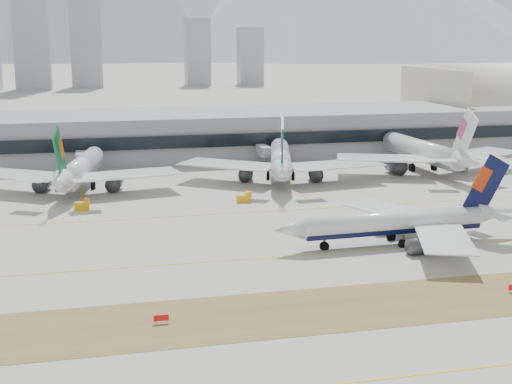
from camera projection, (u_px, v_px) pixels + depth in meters
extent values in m
plane|color=#A09D96|center=(227.00, 252.00, 136.49)|extent=(3000.00, 3000.00, 0.00)
cube|color=brown|center=(267.00, 314.00, 106.04)|extent=(360.00, 18.00, 0.06)
cube|color=yellow|center=(232.00, 260.00, 131.73)|extent=(360.00, 0.45, 0.04)
cube|color=yellow|center=(203.00, 215.00, 165.03)|extent=(360.00, 0.45, 0.04)
cylinder|color=white|center=(393.00, 222.00, 140.81)|extent=(37.91, 5.56, 4.13)
cube|color=black|center=(393.00, 228.00, 141.06)|extent=(37.13, 4.91, 1.86)
cone|color=white|center=(288.00, 230.00, 135.21)|extent=(5.92, 4.35, 4.13)
cone|color=white|center=(495.00, 212.00, 146.65)|extent=(8.54, 4.44, 4.13)
cube|color=white|center=(390.00, 210.00, 152.99)|extent=(16.85, 22.40, 0.25)
cube|color=white|center=(474.00, 205.00, 151.23)|extent=(5.44, 6.69, 0.17)
cylinder|color=#3F4247|center=(388.00, 226.00, 149.34)|extent=(6.41, 3.33, 3.10)
cube|color=#3F4247|center=(388.00, 220.00, 149.07)|extent=(2.63, 0.41, 1.45)
cube|color=white|center=(444.00, 239.00, 131.41)|extent=(15.69, 22.32, 0.25)
cube|color=white|center=(504.00, 217.00, 141.11)|extent=(5.11, 6.57, 0.17)
cylinder|color=#3F4247|center=(423.00, 246.00, 134.95)|extent=(6.41, 3.33, 3.10)
cube|color=#3F4247|center=(424.00, 240.00, 134.68)|extent=(2.63, 0.41, 1.45)
cube|color=#090E39|center=(486.00, 185.00, 144.74)|extent=(10.21, 0.76, 12.94)
cube|color=red|center=(482.00, 179.00, 144.17)|extent=(4.62, 0.63, 5.54)
cylinder|color=#3F4247|center=(324.00, 244.00, 137.83)|extent=(0.50, 0.50, 2.48)
cylinder|color=black|center=(324.00, 246.00, 137.94)|extent=(1.88, 0.79, 1.86)
cylinder|color=#3F4247|center=(403.00, 241.00, 139.26)|extent=(0.50, 0.50, 2.48)
cylinder|color=black|center=(403.00, 244.00, 139.37)|extent=(1.88, 0.79, 1.86)
cylinder|color=#3F4247|center=(391.00, 234.00, 144.32)|extent=(0.50, 0.50, 2.48)
cylinder|color=black|center=(391.00, 237.00, 144.43)|extent=(1.88, 0.79, 1.86)
cylinder|color=white|center=(80.00, 167.00, 192.49)|extent=(13.00, 40.31, 5.30)
cube|color=slate|center=(81.00, 173.00, 192.80)|extent=(12.06, 39.37, 2.38)
cone|color=white|center=(96.00, 154.00, 215.02)|extent=(6.39, 7.03, 5.30)
cone|color=white|center=(59.00, 183.00, 168.46)|extent=(6.93, 9.76, 5.30)
cube|color=white|center=(130.00, 174.00, 187.38)|extent=(27.15, 16.20, 0.32)
cube|color=white|center=(89.00, 180.00, 170.23)|extent=(7.82, 4.74, 0.21)
cylinder|color=#3F4247|center=(114.00, 183.00, 190.44)|extent=(5.20, 7.32, 3.97)
cube|color=#3F4247|center=(114.00, 177.00, 190.10)|extent=(0.93, 2.80, 1.85)
cube|color=white|center=(21.00, 175.00, 186.46)|extent=(27.65, 23.68, 0.32)
cube|color=white|center=(31.00, 180.00, 169.78)|extent=(8.37, 7.02, 0.21)
cylinder|color=#3F4247|center=(43.00, 183.00, 189.83)|extent=(5.20, 7.32, 3.97)
cube|color=#3F4247|center=(42.00, 178.00, 189.49)|extent=(0.93, 2.80, 1.85)
cube|color=#0C5A30|center=(60.00, 155.00, 169.83)|extent=(2.62, 10.96, 14.20)
cube|color=#C75C0B|center=(61.00, 148.00, 170.58)|extent=(1.54, 5.01, 6.08)
cylinder|color=#3F4247|center=(92.00, 172.00, 208.25)|extent=(0.64, 0.64, 3.18)
cylinder|color=black|center=(92.00, 174.00, 208.40)|extent=(1.37, 2.52, 2.38)
cylinder|color=#3F4247|center=(67.00, 184.00, 192.20)|extent=(0.64, 0.64, 3.18)
cylinder|color=black|center=(68.00, 186.00, 192.34)|extent=(1.37, 2.52, 2.38)
cylinder|color=#3F4247|center=(93.00, 183.00, 192.42)|extent=(0.64, 0.64, 3.18)
cylinder|color=black|center=(93.00, 186.00, 192.57)|extent=(1.37, 2.52, 2.38)
cylinder|color=white|center=(281.00, 158.00, 205.88)|extent=(15.62, 41.94, 5.54)
cube|color=slate|center=(281.00, 163.00, 206.21)|extent=(14.61, 40.93, 2.49)
cone|color=white|center=(279.00, 145.00, 229.45)|extent=(6.93, 7.56, 5.54)
cone|color=white|center=(282.00, 172.00, 180.75)|extent=(7.65, 10.37, 5.54)
cube|color=white|center=(334.00, 165.00, 199.79)|extent=(27.99, 15.69, 0.33)
cube|color=white|center=(310.00, 169.00, 182.24)|extent=(8.01, 4.58, 0.22)
cylinder|color=#3F4247|center=(316.00, 173.00, 203.24)|extent=(5.73, 7.78, 4.15)
cube|color=#3F4247|center=(316.00, 168.00, 202.88)|extent=(1.11, 2.92, 1.94)
cube|color=white|center=(228.00, 164.00, 200.33)|extent=(28.64, 25.52, 0.33)
cube|color=white|center=(254.00, 169.00, 182.50)|extent=(8.73, 7.57, 0.22)
cylinder|color=#3F4247|center=(246.00, 173.00, 203.60)|extent=(5.73, 7.78, 4.15)
cube|color=#3F4247|center=(246.00, 167.00, 203.24)|extent=(1.11, 2.92, 1.94)
cube|color=#12504C|center=(282.00, 145.00, 182.18)|extent=(3.32, 11.35, 14.85)
cube|color=silver|center=(282.00, 138.00, 182.97)|extent=(1.87, 5.21, 6.36)
cylinder|color=#3F4247|center=(280.00, 163.00, 222.37)|extent=(0.66, 0.66, 3.32)
cylinder|color=black|center=(280.00, 166.00, 222.52)|extent=(1.55, 2.65, 2.49)
cylinder|color=#3F4247|center=(268.00, 174.00, 205.76)|extent=(0.66, 0.66, 3.32)
cylinder|color=black|center=(268.00, 176.00, 205.91)|extent=(1.55, 2.65, 2.49)
cylinder|color=#3F4247|center=(293.00, 174.00, 205.63)|extent=(0.66, 0.66, 3.32)
cylinder|color=black|center=(293.00, 176.00, 205.78)|extent=(1.55, 2.65, 2.49)
cylinder|color=white|center=(422.00, 150.00, 219.13)|extent=(7.34, 43.71, 5.76)
cube|color=slate|center=(422.00, 155.00, 219.47)|extent=(6.45, 42.81, 2.59)
cone|color=white|center=(386.00, 139.00, 242.78)|extent=(6.00, 6.86, 5.76)
cone|color=white|center=(469.00, 162.00, 193.90)|extent=(6.11, 9.88, 5.76)
cube|color=white|center=(478.00, 154.00, 217.27)|extent=(30.40, 22.85, 0.35)
cube|color=white|center=(490.00, 158.00, 197.43)|extent=(9.02, 6.74, 0.23)
cylinder|color=#3F4247|center=(457.00, 163.00, 219.34)|extent=(4.58, 7.41, 4.32)
cube|color=#3F4247|center=(458.00, 157.00, 218.97)|extent=(0.54, 3.04, 2.02)
cube|color=white|center=(384.00, 158.00, 209.31)|extent=(30.30, 21.32, 0.35)
cube|color=white|center=(441.00, 160.00, 193.60)|extent=(8.91, 6.28, 0.23)
cylinder|color=#3F4247|center=(396.00, 166.00, 214.03)|extent=(4.58, 7.41, 4.32)
cube|color=#3F4247|center=(396.00, 160.00, 213.66)|extent=(0.54, 3.04, 2.02)
cube|color=white|center=(465.00, 135.00, 195.29)|extent=(0.96, 12.05, 15.44)
cube|color=#D74B82|center=(463.00, 129.00, 196.07)|extent=(0.83, 5.45, 6.61)
cylinder|color=#3F4247|center=(397.00, 156.00, 235.71)|extent=(0.69, 0.69, 3.45)
cylinder|color=black|center=(397.00, 158.00, 235.87)|extent=(1.10, 2.63, 2.59)
cylinder|color=#3F4247|center=(412.00, 166.00, 218.02)|extent=(0.69, 0.69, 3.45)
cylinder|color=black|center=(412.00, 168.00, 218.17)|extent=(1.10, 2.63, 2.59)
cylinder|color=#3F4247|center=(434.00, 165.00, 219.94)|extent=(0.69, 0.69, 3.45)
cylinder|color=black|center=(434.00, 167.00, 220.09)|extent=(1.10, 2.63, 2.59)
cube|color=gray|center=(164.00, 135.00, 244.29)|extent=(280.00, 42.00, 15.00)
cube|color=black|center=(171.00, 142.00, 223.74)|extent=(280.00, 1.20, 4.00)
cube|color=beige|center=(432.00, 103.00, 286.28)|extent=(2.00, 57.00, 27.90)
cube|color=red|center=(161.00, 318.00, 102.37)|extent=(2.20, 0.15, 0.90)
cylinder|color=orange|center=(156.00, 323.00, 102.33)|extent=(0.10, 0.10, 0.50)
cylinder|color=orange|center=(167.00, 322.00, 102.69)|extent=(0.10, 0.10, 0.50)
cylinder|color=orange|center=(510.00, 291.00, 114.95)|extent=(0.10, 0.10, 0.50)
cube|color=#F4A70C|center=(82.00, 206.00, 169.62)|extent=(3.50, 2.00, 1.80)
cube|color=#F4A70C|center=(87.00, 201.00, 169.63)|extent=(1.20, 1.80, 1.00)
cylinder|color=black|center=(77.00, 209.00, 168.71)|extent=(0.70, 0.30, 0.70)
cylinder|color=black|center=(77.00, 208.00, 170.23)|extent=(0.70, 0.30, 0.70)
cylinder|color=black|center=(87.00, 209.00, 169.24)|extent=(0.70, 0.30, 0.70)
cylinder|color=black|center=(87.00, 207.00, 170.76)|extent=(0.70, 0.30, 0.70)
cube|color=#F4A70C|center=(244.00, 198.00, 177.69)|extent=(3.50, 2.00, 1.80)
cube|color=#F4A70C|center=(249.00, 194.00, 177.70)|extent=(1.20, 1.80, 1.00)
cylinder|color=black|center=(240.00, 202.00, 176.78)|extent=(0.70, 0.30, 0.70)
cylinder|color=black|center=(239.00, 200.00, 178.31)|extent=(0.70, 0.30, 0.70)
cylinder|color=black|center=(249.00, 201.00, 177.32)|extent=(0.70, 0.30, 0.70)
cylinder|color=black|center=(248.00, 200.00, 178.84)|extent=(0.70, 0.30, 0.70)
cube|color=#989EAD|center=(30.00, 17.00, 538.42)|extent=(26.00, 23.40, 110.00)
cube|color=#989EAD|center=(86.00, 43.00, 565.83)|extent=(24.00, 21.60, 70.00)
cube|color=#989EAD|center=(197.00, 52.00, 592.14)|extent=(20.00, 18.00, 55.00)
cube|color=#989EAD|center=(250.00, 56.00, 602.86)|extent=(20.00, 18.00, 48.00)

